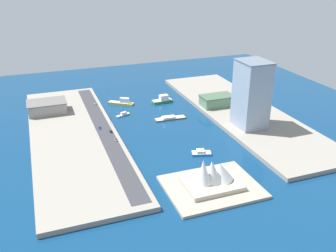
{
  "coord_description": "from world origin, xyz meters",
  "views": [
    {
      "loc": [
        103.46,
        291.15,
        135.83
      ],
      "look_at": [
        0.67,
        12.71,
        4.2
      ],
      "focal_mm": 39.79,
      "sensor_mm": 36.0,
      "label": 1
    }
  ],
  "objects_px": {
    "terminal_long_green": "(217,100)",
    "opera_landmark": "(213,176)",
    "hatchback_blue": "(100,127)",
    "tower_tall_glass": "(251,94)",
    "yacht_sleek_gray": "(123,115)",
    "suv_black": "(111,131)",
    "ferry_green_doubledeck": "(162,100)",
    "traffic_light_waterfront": "(111,120)",
    "barge_flat_brown": "(170,118)",
    "ferry_yellow_fast": "(122,102)",
    "van_white": "(95,103)",
    "carpark_squat_concrete": "(47,107)",
    "sedan_silver": "(116,139)",
    "catamaran_blue": "(201,153)"
  },
  "relations": [
    {
      "from": "carpark_squat_concrete",
      "to": "traffic_light_waterfront",
      "type": "bearing_deg",
      "value": 134.8
    },
    {
      "from": "yacht_sleek_gray",
      "to": "tower_tall_glass",
      "type": "height_order",
      "value": "tower_tall_glass"
    },
    {
      "from": "ferry_yellow_fast",
      "to": "traffic_light_waterfront",
      "type": "relative_size",
      "value": 3.89
    },
    {
      "from": "sedan_silver",
      "to": "suv_black",
      "type": "distance_m",
      "value": 17.41
    },
    {
      "from": "hatchback_blue",
      "to": "traffic_light_waterfront",
      "type": "xyz_separation_m",
      "value": [
        -10.85,
        -3.84,
        3.4
      ]
    },
    {
      "from": "yacht_sleek_gray",
      "to": "ferry_green_doubledeck",
      "type": "relative_size",
      "value": 0.67
    },
    {
      "from": "ferry_yellow_fast",
      "to": "terminal_long_green",
      "type": "bearing_deg",
      "value": 152.49
    },
    {
      "from": "ferry_green_doubledeck",
      "to": "sedan_silver",
      "type": "height_order",
      "value": "ferry_green_doubledeck"
    },
    {
      "from": "carpark_squat_concrete",
      "to": "barge_flat_brown",
      "type": "bearing_deg",
      "value": 155.42
    },
    {
      "from": "ferry_yellow_fast",
      "to": "suv_black",
      "type": "bearing_deg",
      "value": 69.14
    },
    {
      "from": "catamaran_blue",
      "to": "traffic_light_waterfront",
      "type": "relative_size",
      "value": 2.57
    },
    {
      "from": "suv_black",
      "to": "hatchback_blue",
      "type": "xyz_separation_m",
      "value": [
        7.53,
        -10.84,
        0.04
      ]
    },
    {
      "from": "sedan_silver",
      "to": "suv_black",
      "type": "height_order",
      "value": "sedan_silver"
    },
    {
      "from": "terminal_long_green",
      "to": "opera_landmark",
      "type": "distance_m",
      "value": 144.78
    },
    {
      "from": "barge_flat_brown",
      "to": "opera_landmark",
      "type": "bearing_deg",
      "value": 83.02
    },
    {
      "from": "opera_landmark",
      "to": "tower_tall_glass",
      "type": "bearing_deg",
      "value": -134.3
    },
    {
      "from": "yacht_sleek_gray",
      "to": "suv_black",
      "type": "relative_size",
      "value": 3.42
    },
    {
      "from": "catamaran_blue",
      "to": "suv_black",
      "type": "relative_size",
      "value": 3.68
    },
    {
      "from": "yacht_sleek_gray",
      "to": "ferry_green_doubledeck",
      "type": "xyz_separation_m",
      "value": [
        -47.8,
        -22.0,
        1.53
      ]
    },
    {
      "from": "yacht_sleek_gray",
      "to": "carpark_squat_concrete",
      "type": "distance_m",
      "value": 72.59
    },
    {
      "from": "hatchback_blue",
      "to": "tower_tall_glass",
      "type": "bearing_deg",
      "value": 162.58
    },
    {
      "from": "terminal_long_green",
      "to": "opera_landmark",
      "type": "bearing_deg",
      "value": 61.9
    },
    {
      "from": "barge_flat_brown",
      "to": "ferry_green_doubledeck",
      "type": "bearing_deg",
      "value": -100.9
    },
    {
      "from": "tower_tall_glass",
      "to": "opera_landmark",
      "type": "distance_m",
      "value": 105.3
    },
    {
      "from": "van_white",
      "to": "ferry_yellow_fast",
      "type": "bearing_deg",
      "value": 177.74
    },
    {
      "from": "carpark_squat_concrete",
      "to": "tower_tall_glass",
      "type": "distance_m",
      "value": 190.22
    },
    {
      "from": "tower_tall_glass",
      "to": "carpark_squat_concrete",
      "type": "bearing_deg",
      "value": -29.72
    },
    {
      "from": "tower_tall_glass",
      "to": "opera_landmark",
      "type": "relative_size",
      "value": 1.6
    },
    {
      "from": "carpark_squat_concrete",
      "to": "opera_landmark",
      "type": "relative_size",
      "value": 1.0
    },
    {
      "from": "barge_flat_brown",
      "to": "terminal_long_green",
      "type": "height_order",
      "value": "terminal_long_green"
    },
    {
      "from": "yacht_sleek_gray",
      "to": "ferry_green_doubledeck",
      "type": "distance_m",
      "value": 52.65
    },
    {
      "from": "suv_black",
      "to": "van_white",
      "type": "xyz_separation_m",
      "value": [
        0.33,
        -71.99,
        0.08
      ]
    },
    {
      "from": "barge_flat_brown",
      "to": "opera_landmark",
      "type": "height_order",
      "value": "opera_landmark"
    },
    {
      "from": "ferry_green_doubledeck",
      "to": "tower_tall_glass",
      "type": "xyz_separation_m",
      "value": [
        -48.51,
        90.39,
        29.67
      ]
    },
    {
      "from": "sedan_silver",
      "to": "opera_landmark",
      "type": "xyz_separation_m",
      "value": [
        -44.67,
        84.34,
        5.06
      ]
    },
    {
      "from": "terminal_long_green",
      "to": "traffic_light_waterfront",
      "type": "height_order",
      "value": "terminal_long_green"
    },
    {
      "from": "opera_landmark",
      "to": "carpark_squat_concrete",
      "type": "bearing_deg",
      "value": -61.13
    },
    {
      "from": "carpark_squat_concrete",
      "to": "traffic_light_waterfront",
      "type": "distance_m",
      "value": 71.47
    },
    {
      "from": "terminal_long_green",
      "to": "traffic_light_waterfront",
      "type": "xyz_separation_m",
      "value": [
        110.0,
        11.28,
        -0.93
      ]
    },
    {
      "from": "yacht_sleek_gray",
      "to": "carpark_squat_concrete",
      "type": "height_order",
      "value": "carpark_squat_concrete"
    },
    {
      "from": "ferry_yellow_fast",
      "to": "traffic_light_waterfront",
      "type": "distance_m",
      "value": 61.26
    },
    {
      "from": "carpark_squat_concrete",
      "to": "traffic_light_waterfront",
      "type": "height_order",
      "value": "carpark_squat_concrete"
    },
    {
      "from": "ferry_yellow_fast",
      "to": "catamaran_blue",
      "type": "bearing_deg",
      "value": 103.62
    },
    {
      "from": "barge_flat_brown",
      "to": "ferry_yellow_fast",
      "type": "relative_size",
      "value": 1.21
    },
    {
      "from": "barge_flat_brown",
      "to": "hatchback_blue",
      "type": "bearing_deg",
      "value": 4.91
    },
    {
      "from": "van_white",
      "to": "catamaran_blue",
      "type": "bearing_deg",
      "value": 114.36
    },
    {
      "from": "van_white",
      "to": "ferry_green_doubledeck",
      "type": "bearing_deg",
      "value": 171.88
    },
    {
      "from": "yacht_sleek_gray",
      "to": "suv_black",
      "type": "height_order",
      "value": "suv_black"
    },
    {
      "from": "terminal_long_green",
      "to": "van_white",
      "type": "relative_size",
      "value": 6.81
    },
    {
      "from": "ferry_yellow_fast",
      "to": "suv_black",
      "type": "relative_size",
      "value": 5.57
    }
  ]
}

